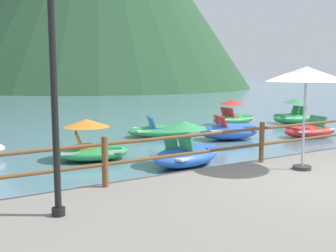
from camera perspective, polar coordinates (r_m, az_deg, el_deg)
The scene contains 10 objects.
dock_railing at distance 9.84m, azimuth 12.98°, elevation -1.65°, with size 23.92×0.12×0.95m.
lamp_post at distance 6.09m, azimuth -15.88°, elevation 11.15°, with size 0.28×0.28×4.22m.
beach_umbrella at distance 9.22m, azimuth 18.73°, elevation 6.71°, with size 1.70×1.70×2.24m.
pedal_boat_0 at distance 16.71m, azimuth 19.18°, elevation -0.64°, with size 2.41×1.41×0.81m.
pedal_boat_2 at distance 11.93m, azimuth -10.76°, elevation -2.75°, with size 2.46×1.97×1.19m.
pedal_boat_3 at distance 15.41m, azimuth 8.57°, elevation -0.70°, with size 2.55×1.90×0.91m.
pedal_boat_4 at distance 20.78m, azimuth 17.11°, elevation 1.45°, with size 2.28×1.49×1.22m.
pedal_boat_5 at distance 11.04m, azimuth 2.56°, elevation -3.44°, with size 2.59×1.97×1.23m.
pedal_boat_6 at distance 19.59m, azimuth 9.07°, elevation 1.32°, with size 2.20×1.29×1.21m.
pedal_boat_7 at distance 15.87m, azimuth -0.95°, elevation -0.66°, with size 2.87×2.10×0.81m.
Camera 1 is at (-6.85, -5.34, 2.54)m, focal length 43.61 mm.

